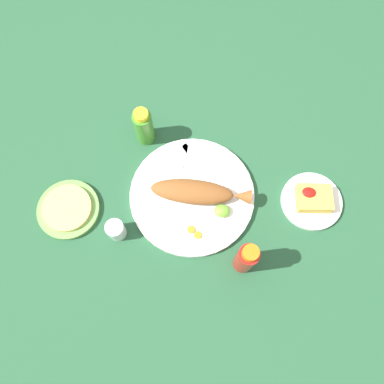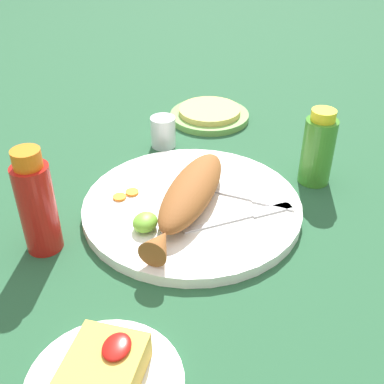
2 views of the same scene
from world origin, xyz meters
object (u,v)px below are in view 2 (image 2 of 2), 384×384
fork_far (246,216)px  tortilla_plate (209,116)px  fork_near (248,198)px  hot_sauce_bottle_green (318,149)px  hot_sauce_bottle_red (37,204)px  main_plate (192,206)px  fried_fish (189,195)px  salt_cup (163,134)px

fork_far → tortilla_plate: 0.40m
fork_near → hot_sauce_bottle_green: size_ratio=1.33×
fork_far → hot_sauce_bottle_red: (-0.12, 0.29, 0.06)m
main_plate → fork_near: size_ratio=1.94×
hot_sauce_bottle_red → fried_fish: bearing=-56.2°
salt_cup → tortilla_plate: bearing=-23.5°
fried_fish → fork_near: size_ratio=1.55×
main_plate → fork_far: (-0.02, -0.09, 0.01)m
fork_near → hot_sauce_bottle_red: size_ratio=1.12×
hot_sauce_bottle_green → tortilla_plate: 0.32m
main_plate → salt_cup: 0.24m
main_plate → hot_sauce_bottle_red: bearing=126.5°
fork_far → salt_cup: size_ratio=2.53×
fork_near → fork_far: size_ratio=1.17×
fried_fish → tortilla_plate: 0.37m
fork_far → hot_sauce_bottle_green: (0.16, -0.10, 0.05)m
fried_fish → fork_near: 0.10m
fork_near → fork_far: same height
fork_near → hot_sauce_bottle_red: bearing=-140.2°
main_plate → salt_cup: size_ratio=5.75×
main_plate → hot_sauce_bottle_green: 0.25m
salt_cup → tortilla_plate: 0.16m
tortilla_plate → hot_sauce_bottle_red: bearing=163.9°
fried_fish → hot_sauce_bottle_red: 0.23m
fork_near → tortilla_plate: (0.32, 0.14, -0.01)m
fried_fish → hot_sauce_bottle_red: size_ratio=1.73×
fried_fish → salt_cup: size_ratio=4.59×
main_plate → hot_sauce_bottle_green: bearing=-52.7°
hot_sauce_bottle_green → fried_fish: bearing=129.7°
fried_fish → fork_near: bearing=-57.5°
fork_far → fried_fish: bearing=142.2°
fried_fish → fork_far: (-0.00, -0.09, -0.02)m
tortilla_plate → hot_sauce_bottle_green: bearing=-130.9°
fork_far → tortilla_plate: (0.37, 0.14, -0.01)m
fried_fish → hot_sauce_bottle_green: size_ratio=2.06×
fried_fish → hot_sauce_bottle_green: 0.25m
fork_far → hot_sauce_bottle_red: bearing=167.9°
fork_near → salt_cup: (0.17, 0.20, 0.01)m
fork_far → salt_cup: 0.30m
hot_sauce_bottle_red → tortilla_plate: 0.52m
hot_sauce_bottle_green → tortilla_plate: size_ratio=0.78×
hot_sauce_bottle_green → tortilla_plate: (0.21, 0.24, -0.06)m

